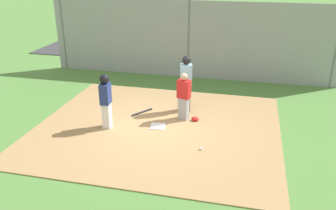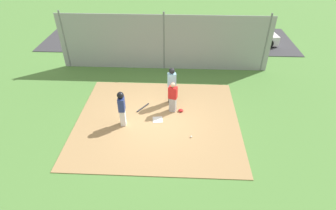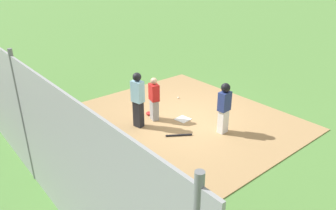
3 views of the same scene
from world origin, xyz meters
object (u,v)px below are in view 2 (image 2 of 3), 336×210
at_px(parked_car_white, 245,36).
at_px(parked_car_silver, 169,29).
at_px(baseball_bat, 143,108).
at_px(catcher, 173,97).
at_px(umpire, 172,85).
at_px(runner, 122,107).
at_px(parked_car_red, 203,33).
at_px(home_plate, 158,120).
at_px(catcher_mask, 181,110).
at_px(baseball, 191,137).

relative_size(parked_car_white, parked_car_silver, 1.04).
bearing_deg(parked_car_silver, parked_car_white, 166.36).
bearing_deg(baseball_bat, catcher, 118.62).
bearing_deg(catcher, parked_car_silver, -161.50).
distance_m(umpire, runner, 2.73).
bearing_deg(parked_car_red, baseball_bat, -106.38).
bearing_deg(baseball_bat, home_plate, 75.42).
bearing_deg(runner, umpire, 37.15).
height_order(catcher, umpire, umpire).
height_order(home_plate, runner, runner).
xyz_separation_m(baseball_bat, parked_car_red, (-3.27, -8.53, 0.55)).
distance_m(home_plate, runner, 1.78).
bearing_deg(umpire, catcher_mask, 19.15).
bearing_deg(parked_car_white, catcher, -128.62).
relative_size(home_plate, parked_car_red, 0.10).
distance_m(home_plate, umpire, 1.84).
height_order(catcher, baseball_bat, catcher).
bearing_deg(catcher_mask, baseball_bat, -5.98).
relative_size(baseball, parked_car_red, 0.02).
height_order(catcher, runner, runner).
bearing_deg(umpire, baseball, 7.82).
xyz_separation_m(catcher, parked_car_white, (-4.80, -8.20, -0.19)).
bearing_deg(home_plate, parked_car_red, -104.90).
height_order(home_plate, parked_car_silver, parked_car_silver).
height_order(umpire, parked_car_red, umpire).
distance_m(catcher_mask, parked_car_silver, 9.54).
relative_size(catcher, parked_car_red, 0.35).
distance_m(catcher_mask, baseball, 1.83).
bearing_deg(parked_car_white, umpire, -131.31).
xyz_separation_m(catcher_mask, parked_car_red, (-1.47, -8.72, 0.52)).
xyz_separation_m(baseball, parked_car_silver, (1.38, -11.26, 0.55)).
bearing_deg(baseball_bat, parked_car_silver, -151.31).
bearing_deg(parked_car_white, baseball, -119.87).
relative_size(runner, parked_car_silver, 0.39).
height_order(baseball, parked_car_white, parked_car_white).
distance_m(baseball, parked_car_red, 10.56).
bearing_deg(parked_car_silver, umpire, 92.45).
bearing_deg(parked_car_white, parked_car_red, 162.71).
relative_size(home_plate, catcher, 0.29).
height_order(umpire, parked_car_white, umpire).
relative_size(home_plate, catcher_mask, 1.83).
distance_m(catcher, baseball_bat, 1.61).
xyz_separation_m(catcher, parked_car_silver, (0.55, -9.43, -0.19)).
distance_m(umpire, parked_car_white, 8.94).
bearing_deg(runner, baseball, -18.33).
xyz_separation_m(catcher, baseball, (-0.83, 1.83, -0.74)).
bearing_deg(catcher, baseball, 39.47).
bearing_deg(parked_car_silver, runner, 80.86).
distance_m(runner, catcher_mask, 2.85).
bearing_deg(runner, catcher_mask, 18.38).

